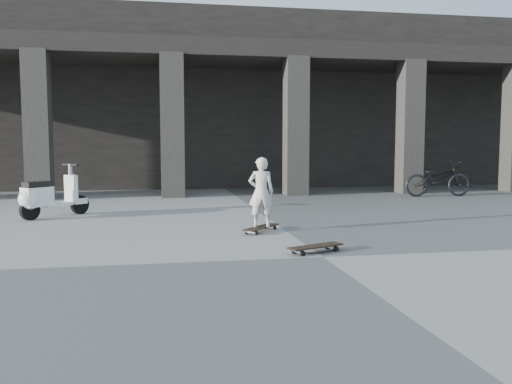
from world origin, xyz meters
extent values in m
plane|color=#4F4F4D|center=(0.00, 0.00, 0.00)|extent=(90.00, 90.00, 0.00)
cube|color=black|center=(0.00, 14.00, 3.00)|extent=(28.00, 6.00, 6.00)
cube|color=black|center=(0.00, 9.60, 4.20)|extent=(28.00, 2.80, 0.50)
cube|color=#2B2924|center=(-5.36, 8.50, 2.00)|extent=(0.65, 0.65, 4.00)
cube|color=#2B2924|center=(-1.79, 8.50, 2.00)|extent=(0.65, 0.65, 4.00)
cube|color=#2B2924|center=(1.79, 8.50, 2.00)|extent=(0.65, 0.65, 4.00)
cube|color=#2B2924|center=(5.36, 8.50, 2.00)|extent=(0.65, 0.65, 4.00)
cube|color=black|center=(-0.44, 2.18, 0.08)|extent=(0.76, 0.85, 0.02)
cube|color=#B2B2B7|center=(-0.23, 2.43, 0.04)|extent=(0.18, 0.16, 0.03)
cube|color=#B2B2B7|center=(-0.65, 1.93, 0.04)|extent=(0.18, 0.16, 0.03)
cylinder|color=black|center=(-0.31, 2.49, 0.03)|extent=(0.07, 0.07, 0.07)
cylinder|color=black|center=(-0.16, 2.36, 0.03)|extent=(0.07, 0.07, 0.07)
cylinder|color=black|center=(-0.73, 1.99, 0.03)|extent=(0.07, 0.07, 0.07)
cylinder|color=black|center=(-0.58, 1.87, 0.03)|extent=(0.07, 0.07, 0.07)
cube|color=black|center=(-0.02, 0.30, 0.09)|extent=(0.88, 0.54, 0.02)
cube|color=#B2B2B7|center=(0.26, 0.42, 0.05)|extent=(0.13, 0.20, 0.03)
cube|color=#B2B2B7|center=(-0.30, 0.18, 0.05)|extent=(0.13, 0.20, 0.03)
cylinder|color=black|center=(0.22, 0.51, 0.04)|extent=(0.08, 0.06, 0.08)
cylinder|color=black|center=(0.30, 0.33, 0.04)|extent=(0.08, 0.06, 0.08)
cylinder|color=black|center=(-0.33, 0.27, 0.04)|extent=(0.08, 0.06, 0.08)
cylinder|color=black|center=(-0.26, 0.09, 0.04)|extent=(0.08, 0.06, 0.08)
imported|color=beige|center=(-0.44, 2.18, 0.69)|extent=(0.48, 0.36, 1.20)
cylinder|color=black|center=(-3.87, 5.17, 0.20)|extent=(0.37, 0.35, 0.41)
cylinder|color=black|center=(-4.72, 4.37, 0.20)|extent=(0.37, 0.35, 0.41)
cube|color=white|center=(-4.27, 4.79, 0.27)|extent=(0.63, 0.61, 0.07)
cube|color=white|center=(-4.59, 4.49, 0.46)|extent=(0.63, 0.62, 0.39)
sphere|color=white|center=(-4.72, 4.37, 0.43)|extent=(0.43, 0.43, 0.43)
cube|color=black|center=(-4.59, 4.49, 0.71)|extent=(0.55, 0.54, 0.10)
cube|color=white|center=(-4.02, 5.03, 0.56)|extent=(0.31, 0.32, 0.59)
cube|color=white|center=(-3.87, 5.17, 0.29)|extent=(0.32, 0.31, 0.12)
cylinder|color=#B2B2B7|center=(-4.02, 5.03, 0.94)|extent=(0.13, 0.13, 0.31)
cylinder|color=black|center=(-4.02, 5.03, 1.07)|extent=(0.39, 0.41, 0.06)
sphere|color=white|center=(-3.98, 5.07, 0.82)|extent=(0.12, 0.12, 0.12)
imported|color=black|center=(5.67, 7.30, 0.50)|extent=(1.95, 0.77, 1.01)
camera|label=1|loc=(-2.18, -6.95, 1.56)|focal=38.00mm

